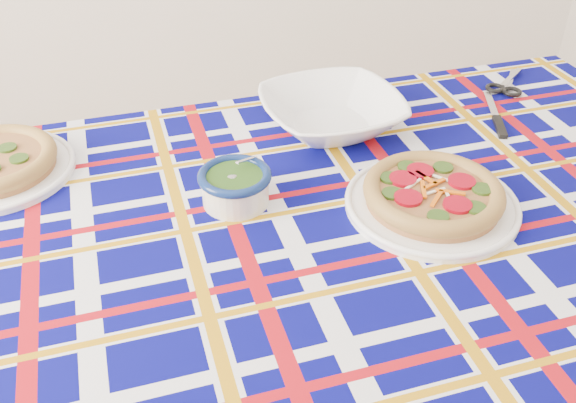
{
  "coord_description": "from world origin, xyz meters",
  "views": [
    {
      "loc": [
        0.06,
        -0.79,
        1.46
      ],
      "look_at": [
        0.23,
        0.12,
        0.79
      ],
      "focal_mm": 40.0,
      "sensor_mm": 36.0,
      "label": 1
    }
  ],
  "objects": [
    {
      "name": "main_focaccia_plate",
      "position": [
        0.49,
        0.08,
        0.8
      ],
      "size": [
        0.35,
        0.35,
        0.06
      ],
      "primitive_type": null,
      "rotation": [
        0.0,
        0.0,
        0.09
      ],
      "color": "#9A6336",
      "rests_on": "tablecloth"
    },
    {
      "name": "tablecloth",
      "position": [
        0.3,
        0.07,
        0.71
      ],
      "size": [
        1.76,
        1.22,
        0.11
      ],
      "primitive_type": null,
      "rotation": [
        0.0,
        0.0,
        0.11
      ],
      "color": "#05055A",
      "rests_on": "dining_table"
    },
    {
      "name": "pesto_bowl",
      "position": [
        0.14,
        0.16,
        0.81
      ],
      "size": [
        0.16,
        0.16,
        0.08
      ],
      "primitive_type": null,
      "rotation": [
        0.0,
        0.0,
        0.22
      ],
      "color": "#1C3B10",
      "rests_on": "tablecloth"
    },
    {
      "name": "table_knife",
      "position": [
        0.76,
        0.42,
        0.77
      ],
      "size": [
        0.08,
        0.23,
        0.01
      ],
      "primitive_type": null,
      "rotation": [
        0.0,
        0.0,
        1.29
      ],
      "color": "silver",
      "rests_on": "tablecloth"
    },
    {
      "name": "kitchen_scissors",
      "position": [
        0.87,
        0.54,
        0.78
      ],
      "size": [
        0.19,
        0.2,
        0.02
      ],
      "primitive_type": null,
      "rotation": [
        0.0,
        0.0,
        0.88
      ],
      "color": "silver",
      "rests_on": "tablecloth"
    },
    {
      "name": "serving_bowl",
      "position": [
        0.38,
        0.4,
        0.8
      ],
      "size": [
        0.34,
        0.34,
        0.07
      ],
      "primitive_type": "imported",
      "rotation": [
        0.0,
        0.0,
        0.16
      ],
      "color": "white",
      "rests_on": "tablecloth"
    },
    {
      "name": "dining_table",
      "position": [
        0.3,
        0.07,
        0.69
      ],
      "size": [
        1.72,
        1.18,
        0.76
      ],
      "rotation": [
        0.0,
        0.0,
        0.11
      ],
      "color": "brown",
      "rests_on": "floor"
    }
  ]
}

